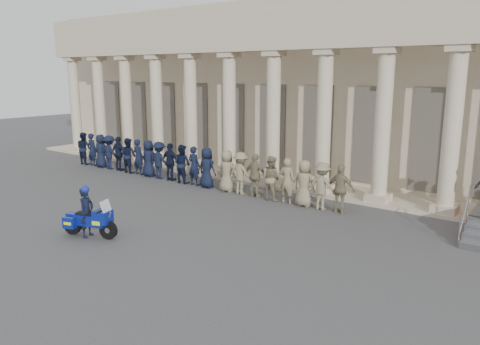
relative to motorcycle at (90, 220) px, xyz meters
The scene contains 5 objects.
ground 2.76m from the motorcycle, 33.75° to the left, with size 90.00×90.00×0.00m, color #3F3F42.
building 16.87m from the motorcycle, 82.14° to the left, with size 40.00×12.50×9.00m.
officer_rank 7.95m from the motorcycle, 110.34° to the left, with size 17.44×0.72×1.90m.
motorcycle is the anchor object (origin of this frame).
rider 0.32m from the motorcycle, 160.62° to the right, with size 0.56×0.70×1.74m.
Camera 1 is at (10.58, -10.25, 5.33)m, focal length 35.00 mm.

